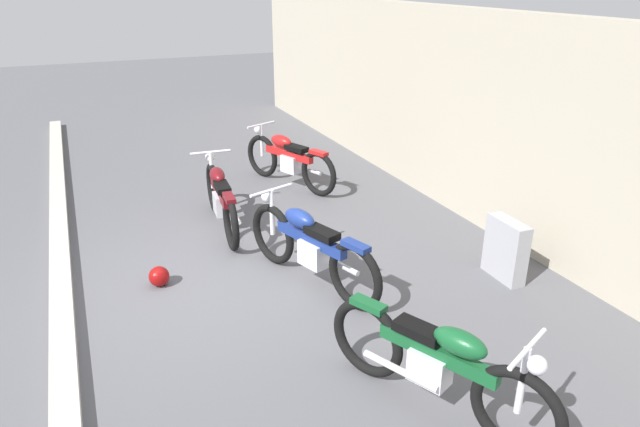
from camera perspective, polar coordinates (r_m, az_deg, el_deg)
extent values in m
plane|color=#56565B|center=(7.03, -10.10, -6.65)|extent=(40.00, 40.00, 0.00)
cube|color=#B2A893|center=(8.25, 17.69, 8.32)|extent=(18.00, 0.30, 2.99)
cube|color=#B7B2A8|center=(6.89, -24.45, -8.61)|extent=(18.00, 0.24, 0.12)
cube|color=#9E9EA3|center=(7.18, 18.11, -3.45)|extent=(0.59, 0.22, 0.75)
sphere|color=maroon|center=(7.03, -15.82, -6.08)|extent=(0.24, 0.24, 0.24)
torus|color=black|center=(8.92, -10.66, 2.54)|extent=(0.76, 0.15, 0.76)
torus|color=black|center=(7.63, -8.92, -0.92)|extent=(0.76, 0.15, 0.76)
cube|color=silver|center=(8.21, -9.80, 0.95)|extent=(0.35, 0.23, 0.29)
cube|color=#590F14|center=(8.20, -9.94, 2.16)|extent=(1.07, 0.18, 0.12)
ellipsoid|color=#590F14|center=(8.31, -10.26, 3.80)|extent=(0.47, 0.24, 0.21)
cube|color=black|center=(7.98, -9.77, 2.62)|extent=(0.43, 0.22, 0.08)
cube|color=#590F14|center=(7.49, -9.08, 1.56)|extent=(0.34, 0.15, 0.06)
cylinder|color=silver|center=(8.82, -10.79, 4.28)|extent=(0.06, 0.06, 0.57)
cylinder|color=silver|center=(8.74, -10.93, 6.06)|extent=(0.08, 0.60, 0.04)
sphere|color=silver|center=(8.84, -10.97, 5.56)|extent=(0.15, 0.15, 0.15)
cylinder|color=silver|center=(8.07, -8.63, 0.06)|extent=(0.73, 0.12, 0.06)
torus|color=black|center=(7.20, -4.75, -2.07)|extent=(0.78, 0.34, 0.79)
torus|color=black|center=(6.23, 3.51, -6.28)|extent=(0.78, 0.34, 0.79)
cube|color=silver|center=(6.65, -0.63, -4.02)|extent=(0.40, 0.31, 0.30)
cube|color=navy|center=(6.61, -0.94, -2.53)|extent=(1.08, 0.45, 0.13)
ellipsoid|color=navy|center=(6.66, -2.05, -0.49)|extent=(0.52, 0.35, 0.22)
cube|color=black|center=(6.42, 0.19, -1.96)|extent=(0.47, 0.32, 0.09)
cube|color=navy|center=(6.06, 3.60, -3.25)|extent=(0.37, 0.23, 0.06)
cylinder|color=silver|center=(7.08, -4.83, 0.10)|extent=(0.06, 0.06, 0.59)
cylinder|color=silver|center=(6.97, -4.91, 2.34)|extent=(0.24, 0.60, 0.04)
sphere|color=silver|center=(7.08, -5.31, 1.71)|extent=(0.15, 0.15, 0.15)
cylinder|color=silver|center=(6.62, 1.46, -4.89)|extent=(0.74, 0.30, 0.06)
torus|color=black|center=(4.78, 19.12, -18.23)|extent=(0.73, 0.41, 0.76)
torus|color=black|center=(5.29, 4.74, -12.34)|extent=(0.73, 0.41, 0.76)
cube|color=silver|center=(5.00, 10.95, -14.84)|extent=(0.39, 0.33, 0.29)
cube|color=#145128|center=(4.88, 11.64, -13.50)|extent=(1.02, 0.55, 0.13)
ellipsoid|color=#145128|center=(4.70, 13.85, -12.46)|extent=(0.51, 0.38, 0.21)
cube|color=black|center=(4.87, 9.83, -11.42)|extent=(0.46, 0.35, 0.08)
cube|color=#145128|center=(5.09, 4.87, -9.06)|extent=(0.36, 0.26, 0.06)
cylinder|color=silver|center=(4.60, 19.60, -15.51)|extent=(0.06, 0.06, 0.58)
cylinder|color=silver|center=(4.43, 20.10, -12.57)|extent=(0.29, 0.57, 0.04)
sphere|color=silver|center=(4.47, 20.92, -14.01)|extent=(0.15, 0.15, 0.15)
cylinder|color=silver|center=(5.04, 8.02, -15.30)|extent=(0.69, 0.37, 0.06)
torus|color=black|center=(10.37, -5.80, 5.76)|extent=(0.74, 0.38, 0.77)
torus|color=black|center=(9.39, -0.14, 4.02)|extent=(0.74, 0.38, 0.77)
cube|color=silver|center=(9.82, -2.90, 4.99)|extent=(0.39, 0.32, 0.29)
cube|color=#B21919|center=(9.81, -3.13, 5.98)|extent=(1.03, 0.51, 0.13)
ellipsoid|color=#B21919|center=(9.89, -3.91, 7.25)|extent=(0.51, 0.37, 0.21)
cube|color=black|center=(9.64, -2.38, 6.54)|extent=(0.46, 0.33, 0.08)
cube|color=#B21919|center=(9.28, -0.14, 6.10)|extent=(0.36, 0.24, 0.06)
cylinder|color=silver|center=(10.29, -5.87, 7.29)|extent=(0.06, 0.06, 0.58)
cylinder|color=silver|center=(10.22, -5.93, 8.85)|extent=(0.27, 0.58, 0.04)
sphere|color=silver|center=(10.31, -6.21, 8.36)|extent=(0.15, 0.15, 0.15)
cylinder|color=silver|center=(9.78, -1.51, 4.48)|extent=(0.70, 0.34, 0.06)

